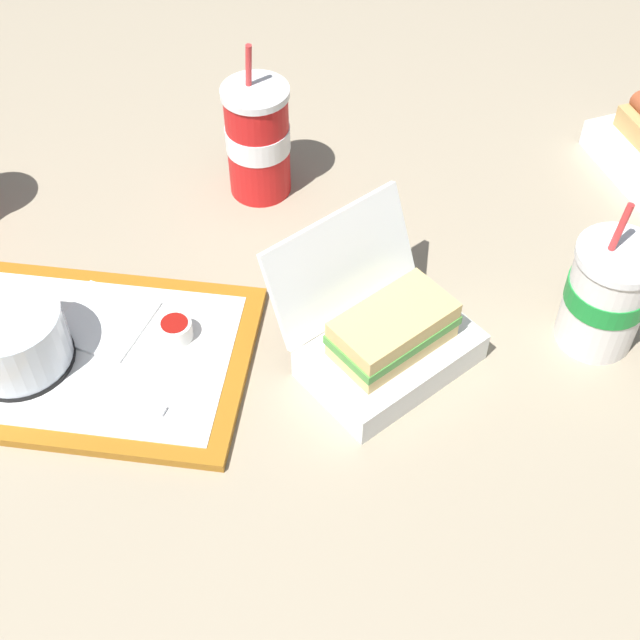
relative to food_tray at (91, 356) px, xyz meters
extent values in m
plane|color=gray|center=(-0.27, -0.02, -0.01)|extent=(3.20, 3.20, 0.00)
cube|color=#A56619|center=(0.00, 0.00, 0.00)|extent=(0.40, 0.30, 0.01)
cube|color=white|center=(0.00, 0.00, 0.01)|extent=(0.35, 0.26, 0.00)
cylinder|color=black|center=(0.08, 0.01, 0.01)|extent=(0.12, 0.12, 0.01)
cylinder|color=beige|center=(0.08, 0.01, 0.04)|extent=(0.09, 0.09, 0.05)
cylinder|color=silver|center=(0.08, 0.01, 0.05)|extent=(0.12, 0.12, 0.07)
cylinder|color=white|center=(-0.10, -0.03, 0.02)|extent=(0.04, 0.04, 0.02)
cylinder|color=#9E140F|center=(-0.10, -0.03, 0.03)|extent=(0.03, 0.03, 0.01)
cube|color=white|center=(-0.01, -0.05, 0.01)|extent=(0.13, 0.13, 0.00)
cube|color=white|center=(-0.05, 0.07, 0.01)|extent=(0.11, 0.05, 0.00)
cube|color=white|center=(-0.35, 0.00, 0.01)|extent=(0.23, 0.22, 0.04)
cube|color=white|center=(-0.29, -0.06, 0.09)|extent=(0.18, 0.17, 0.12)
cube|color=#DBB770|center=(-0.35, 0.00, 0.04)|extent=(0.15, 0.14, 0.02)
cube|color=#4C933D|center=(-0.35, 0.00, 0.06)|extent=(0.16, 0.15, 0.01)
cube|color=#DBB770|center=(-0.35, 0.00, 0.08)|extent=(0.15, 0.14, 0.02)
cylinder|color=white|center=(-0.59, -0.05, 0.06)|extent=(0.09, 0.09, 0.13)
cylinder|color=#198C33|center=(-0.59, -0.05, 0.07)|extent=(0.09, 0.09, 0.03)
cylinder|color=white|center=(-0.59, -0.05, 0.13)|extent=(0.10, 0.10, 0.01)
cylinder|color=red|center=(-0.59, -0.05, 0.16)|extent=(0.02, 0.01, 0.06)
cylinder|color=red|center=(-0.18, -0.31, 0.07)|extent=(0.08, 0.08, 0.15)
cylinder|color=white|center=(-0.18, -0.31, 0.08)|extent=(0.09, 0.09, 0.03)
cylinder|color=white|center=(-0.18, -0.31, 0.15)|extent=(0.09, 0.09, 0.01)
cylinder|color=red|center=(-0.17, -0.32, 0.19)|extent=(0.01, 0.01, 0.06)
camera|label=1|loc=(-0.28, 0.65, 0.81)|focal=50.00mm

